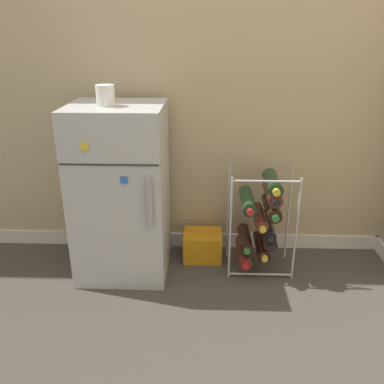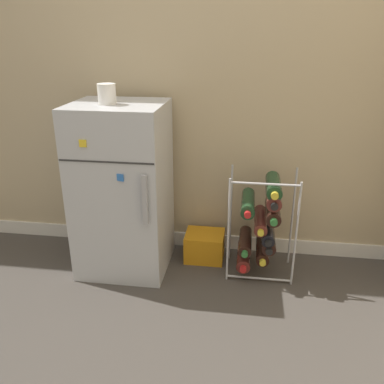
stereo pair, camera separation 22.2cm
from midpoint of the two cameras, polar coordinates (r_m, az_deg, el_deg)
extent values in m
plane|color=#423D38|center=(2.07, 0.13, -17.13)|extent=(14.00, 14.00, 0.00)
cube|color=tan|center=(2.34, 0.79, 20.51)|extent=(7.08, 0.06, 2.50)
cube|color=silver|center=(2.63, 0.63, -6.80)|extent=(7.08, 0.01, 0.09)
cube|color=#B7BABF|center=(2.27, -12.70, -0.09)|extent=(0.49, 0.45, 0.95)
cube|color=#2D2D2D|center=(1.99, -14.79, 3.65)|extent=(0.48, 0.00, 0.01)
cube|color=#9E9EA3|center=(1.99, -9.14, -1.48)|extent=(0.02, 0.02, 0.26)
cube|color=blue|center=(1.99, -12.72, 1.57)|extent=(0.04, 0.01, 0.04)
cube|color=yellow|center=(2.00, -18.02, 6.04)|extent=(0.04, 0.01, 0.04)
cylinder|color=#B2B2B7|center=(2.20, 2.51, -5.34)|extent=(0.01, 0.01, 0.60)
cylinder|color=#B2B2B7|center=(2.23, 11.70, -5.38)|extent=(0.01, 0.01, 0.60)
cylinder|color=#B2B2B7|center=(2.41, 2.48, -2.86)|extent=(0.01, 0.01, 0.60)
cylinder|color=#B2B2B7|center=(2.44, 10.87, -2.93)|extent=(0.01, 0.01, 0.60)
cylinder|color=#B2B2B7|center=(2.35, 6.82, -11.46)|extent=(0.35, 0.01, 0.01)
cylinder|color=#B2B2B7|center=(2.10, 7.49, 1.45)|extent=(0.35, 0.01, 0.01)
cylinder|color=#56231E|center=(2.40, 4.57, -8.44)|extent=(0.08, 0.28, 0.08)
cylinder|color=red|center=(2.27, 4.72, -10.39)|extent=(0.04, 0.02, 0.04)
cylinder|color=black|center=(2.39, 7.09, -7.56)|extent=(0.07, 0.26, 0.07)
cylinder|color=gold|center=(2.26, 7.38, -9.32)|extent=(0.03, 0.02, 0.03)
cylinder|color=black|center=(2.36, 4.74, -6.60)|extent=(0.07, 0.26, 0.07)
cylinder|color=#2D7033|center=(2.23, 4.89, -8.33)|extent=(0.03, 0.02, 0.03)
cylinder|color=black|center=(2.35, 7.85, -5.81)|extent=(0.08, 0.30, 0.08)
cylinder|color=black|center=(2.21, 8.24, -7.74)|extent=(0.04, 0.02, 0.04)
cylinder|color=black|center=(2.33, 7.74, -4.74)|extent=(0.07, 0.30, 0.07)
cylinder|color=black|center=(2.18, 8.12, -6.65)|extent=(0.03, 0.02, 0.03)
cylinder|color=#56231E|center=(2.30, 6.75, -3.59)|extent=(0.07, 0.27, 0.07)
cylinder|color=gold|center=(2.17, 7.04, -5.27)|extent=(0.03, 0.02, 0.03)
cylinder|color=black|center=(2.28, 8.39, -2.16)|extent=(0.08, 0.27, 0.08)
cylinder|color=#2D7033|center=(2.15, 8.78, -3.73)|extent=(0.04, 0.02, 0.04)
cylinder|color=#19381E|center=(2.25, 5.02, -1.26)|extent=(0.07, 0.28, 0.07)
cylinder|color=red|center=(2.11, 5.21, -2.89)|extent=(0.04, 0.02, 0.04)
cylinder|color=#56231E|center=(2.25, 8.42, -0.11)|extent=(0.08, 0.27, 0.08)
cylinder|color=black|center=(2.11, 8.82, -1.58)|extent=(0.04, 0.02, 0.04)
cylinder|color=#19381E|center=(2.23, 8.44, 1.26)|extent=(0.08, 0.26, 0.08)
cylinder|color=gold|center=(2.09, 8.83, -0.10)|extent=(0.04, 0.02, 0.04)
cube|color=orange|center=(2.49, -1.07, -7.53)|extent=(0.23, 0.20, 0.17)
cylinder|color=silver|center=(2.11, -15.12, 12.94)|extent=(0.09, 0.09, 0.10)
camera|label=1|loc=(0.11, -92.86, -1.15)|focal=38.00mm
camera|label=2|loc=(0.11, 87.14, 1.15)|focal=38.00mm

